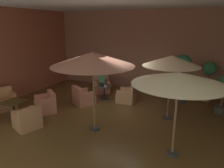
{
  "coord_description": "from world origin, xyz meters",
  "views": [
    {
      "loc": [
        3.33,
        -6.66,
        3.44
      ],
      "look_at": [
        0.0,
        0.43,
        1.24
      ],
      "focal_mm": 33.98,
      "sensor_mm": 36.0,
      "label": 1
    }
  ],
  "objects": [
    {
      "name": "armchair_front_left_north",
      "position": [
        -1.62,
        0.85,
        0.31
      ],
      "size": [
        1.06,
        1.07,
        0.84
      ],
      "color": "#AF684F",
      "rests_on": "ground_plane"
    },
    {
      "name": "ceiling_slab",
      "position": [
        0.0,
        0.0,
        4.21
      ],
      "size": [
        10.13,
        8.58,
        0.06
      ],
      "primitive_type": "cube",
      "color": "silver",
      "rests_on": "wall_back_brick"
    },
    {
      "name": "armchair_front_right_north",
      "position": [
        -4.32,
        -1.02,
        0.33
      ],
      "size": [
        0.96,
        1.02,
        0.9
      ],
      "color": "#B37749",
      "rests_on": "ground_plane"
    },
    {
      "name": "ground_plane",
      "position": [
        0.0,
        0.0,
        -0.01
      ],
      "size": [
        10.13,
        8.58,
        0.02
      ],
      "primitive_type": "cube",
      "color": "brown"
    },
    {
      "name": "wall_back_brick",
      "position": [
        0.0,
        4.25,
        2.09
      ],
      "size": [
        10.13,
        0.08,
        4.18
      ],
      "primitive_type": "cube",
      "color": "#8E5842",
      "rests_on": "ground_plane"
    },
    {
      "name": "patio_umbrella_center_beige",
      "position": [
        2.07,
        0.96,
        2.2
      ],
      "size": [
        2.04,
        2.04,
        2.4
      ],
      "color": "#2D2D2D",
      "rests_on": "ground_plane"
    },
    {
      "name": "cafe_table_front_left",
      "position": [
        -1.07,
        1.85,
        0.48
      ],
      "size": [
        0.66,
        0.66,
        0.65
      ],
      "color": "black",
      "rests_on": "ground_plane"
    },
    {
      "name": "potted_tree_left_corner",
      "position": [
        3.91,
        2.31,
        1.04
      ],
      "size": [
        0.69,
        0.69,
        1.58
      ],
      "color": "#35342D",
      "rests_on": "ground_plane"
    },
    {
      "name": "armchair_front_left_east",
      "position": [
        0.05,
        1.93,
        0.31
      ],
      "size": [
        0.85,
        0.78,
        0.81
      ],
      "color": "#B17952",
      "rests_on": "ground_plane"
    },
    {
      "name": "armchair_front_left_south",
      "position": [
        -1.71,
        2.78,
        0.33
      ],
      "size": [
        1.09,
        1.09,
        0.89
      ],
      "color": "#B2664B",
      "rests_on": "ground_plane"
    },
    {
      "name": "patron_blue_shirt",
      "position": [
        -1.69,
        2.74,
        0.74
      ],
      "size": [
        0.38,
        0.35,
        0.63
      ],
      "color": "#477C54",
      "rests_on": "ground_plane"
    },
    {
      "name": "iced_drink_cup",
      "position": [
        -0.96,
        1.71,
        0.71
      ],
      "size": [
        0.08,
        0.08,
        0.11
      ],
      "primitive_type": "cylinder",
      "color": "white",
      "rests_on": "cafe_table_front_left"
    },
    {
      "name": "wall_left_accent",
      "position": [
        -5.02,
        0.0,
        2.09
      ],
      "size": [
        0.08,
        8.58,
        4.18
      ],
      "primitive_type": "cube",
      "color": "brown",
      "rests_on": "ground_plane"
    },
    {
      "name": "armchair_front_right_west",
      "position": [
        -2.54,
        -0.51,
        0.31
      ],
      "size": [
        1.06,
        1.06,
        0.82
      ],
      "color": "#B26C51",
      "rests_on": "ground_plane"
    },
    {
      "name": "potted_tree_mid_left",
      "position": [
        3.33,
        3.67,
        1.21
      ],
      "size": [
        0.6,
        0.6,
        1.83
      ],
      "color": "#A66545",
      "rests_on": "ground_plane"
    },
    {
      "name": "patio_umbrella_tall_red",
      "position": [
        2.66,
        -1.36,
        2.15
      ],
      "size": [
        2.35,
        2.35,
        2.32
      ],
      "color": "#2D2D2D",
      "rests_on": "ground_plane"
    },
    {
      "name": "open_laptop",
      "position": [
        -1.08,
        1.72,
        0.71
      ],
      "size": [
        0.36,
        0.3,
        0.2
      ],
      "color": "#9EA0A5",
      "rests_on": "cafe_table_front_left"
    },
    {
      "name": "cafe_table_front_right",
      "position": [
        -3.22,
        -1.48,
        0.53
      ],
      "size": [
        0.78,
        0.78,
        0.65
      ],
      "color": "black",
      "rests_on": "ground_plane"
    },
    {
      "name": "armchair_front_right_south",
      "position": [
        -2.1,
        -1.89,
        0.3
      ],
      "size": [
        1.01,
        0.99,
        0.82
      ],
      "color": "#A7724C",
      "rests_on": "ground_plane"
    },
    {
      "name": "potted_tree_mid_right",
      "position": [
        2.25,
        2.98,
        1.5
      ],
      "size": [
        0.74,
        0.74,
        2.19
      ],
      "color": "#382D2F",
      "rests_on": "ground_plane"
    },
    {
      "name": "patio_umbrella_near_wall",
      "position": [
        0.03,
        -1.02,
        2.41
      ],
      "size": [
        2.63,
        2.63,
        2.63
      ],
      "color": "#2D2D2D",
      "rests_on": "ground_plane"
    }
  ]
}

